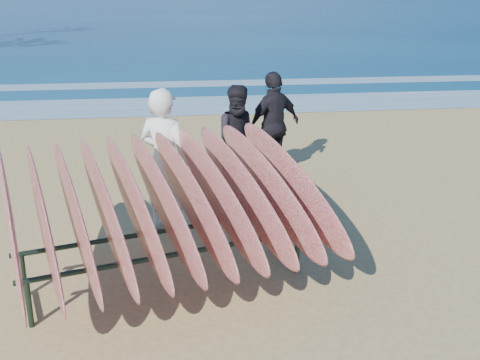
# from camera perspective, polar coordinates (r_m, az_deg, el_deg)

# --- Properties ---
(ground) EXTENTS (120.00, 120.00, 0.00)m
(ground) POSITION_cam_1_polar(r_m,az_deg,el_deg) (6.90, 0.84, -9.62)
(ground) COLOR tan
(ground) RESTS_ON ground
(ocean) EXTENTS (160.00, 160.00, 0.00)m
(ocean) POSITION_cam_1_polar(r_m,az_deg,el_deg) (61.12, -6.62, 15.42)
(ocean) COLOR navy
(ocean) RESTS_ON ground
(foam_near) EXTENTS (160.00, 160.00, 0.00)m
(foam_near) POSITION_cam_1_polar(r_m,az_deg,el_deg) (16.37, -4.07, 7.08)
(foam_near) COLOR white
(foam_near) RESTS_ON ground
(foam_far) EXTENTS (160.00, 160.00, 0.00)m
(foam_far) POSITION_cam_1_polar(r_m,az_deg,el_deg) (19.81, -4.67, 9.07)
(foam_far) COLOR white
(foam_far) RESTS_ON ground
(surfboard_rack) EXTENTS (3.85, 3.66, 1.65)m
(surfboard_rack) POSITION_cam_1_polar(r_m,az_deg,el_deg) (6.51, -7.29, -2.07)
(surfboard_rack) COLOR black
(surfboard_rack) RESTS_ON ground
(person_white) EXTENTS (0.85, 0.76, 1.94)m
(person_white) POSITION_cam_1_polar(r_m,az_deg,el_deg) (8.00, -7.17, 1.81)
(person_white) COLOR white
(person_white) RESTS_ON ground
(person_dark_a) EXTENTS (0.85, 0.67, 1.71)m
(person_dark_a) POSITION_cam_1_polar(r_m,az_deg,el_deg) (9.50, 0.04, 3.90)
(person_dark_a) COLOR black
(person_dark_a) RESTS_ON ground
(person_dark_b) EXTENTS (1.14, 0.91, 1.81)m
(person_dark_b) POSITION_cam_1_polar(r_m,az_deg,el_deg) (10.21, 3.24, 5.21)
(person_dark_b) COLOR black
(person_dark_b) RESTS_ON ground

